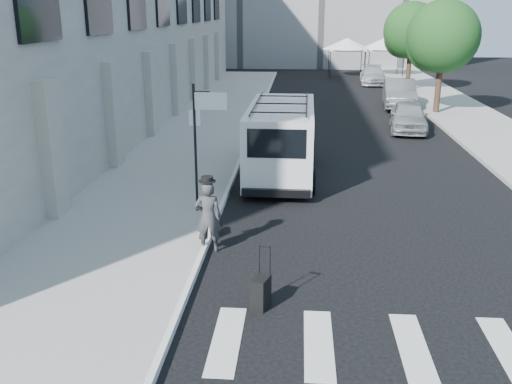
% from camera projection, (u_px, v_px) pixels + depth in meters
% --- Properties ---
extents(ground, '(120.00, 120.00, 0.00)m').
position_uv_depth(ground, '(288.00, 268.00, 12.71)').
color(ground, black).
rests_on(ground, ground).
extents(sidewalk_left, '(4.50, 48.00, 0.15)m').
position_uv_depth(sidewalk_left, '(210.00, 124.00, 28.18)').
color(sidewalk_left, gray).
rests_on(sidewalk_left, ground).
extents(sidewalk_right, '(4.00, 56.00, 0.15)m').
position_uv_depth(sidewalk_right, '(462.00, 114.00, 31.01)').
color(sidewalk_right, gray).
rests_on(sidewalk_right, ground).
extents(sign_pole, '(1.03, 0.07, 3.50)m').
position_uv_depth(sign_pole, '(203.00, 122.00, 15.11)').
color(sign_pole, black).
rests_on(sign_pole, sidewalk_left).
extents(tree_near, '(3.80, 3.83, 6.03)m').
position_uv_depth(tree_near, '(440.00, 39.00, 30.07)').
color(tree_near, black).
rests_on(tree_near, ground).
extents(tree_far, '(3.80, 3.83, 6.03)m').
position_uv_depth(tree_far, '(410.00, 33.00, 38.61)').
color(tree_far, black).
rests_on(tree_far, ground).
extents(tent_left, '(4.00, 4.00, 3.20)m').
position_uv_depth(tent_left, '(347.00, 44.00, 47.65)').
color(tent_left, black).
rests_on(tent_left, ground).
extents(tent_right, '(4.00, 4.00, 3.20)m').
position_uv_depth(tent_right, '(385.00, 44.00, 47.90)').
color(tent_right, black).
rests_on(tent_right, ground).
extents(businessman, '(0.67, 0.47, 1.73)m').
position_uv_depth(businessman, '(208.00, 217.00, 13.33)').
color(businessman, '#363638').
rests_on(businessman, ground).
extents(briefcase, '(0.20, 0.46, 0.34)m').
position_uv_depth(briefcase, '(215.00, 229.00, 14.48)').
color(briefcase, black).
rests_on(briefcase, ground).
extents(suitcase, '(0.39, 0.50, 1.22)m').
position_uv_depth(suitcase, '(261.00, 292.00, 10.92)').
color(suitcase, black).
rests_on(suitcase, ground).
extents(cargo_van, '(2.39, 6.55, 2.44)m').
position_uv_depth(cargo_van, '(281.00, 139.00, 19.48)').
color(cargo_van, silver).
rests_on(cargo_van, ground).
extents(parked_car_a, '(2.15, 4.27, 1.40)m').
position_uv_depth(parked_car_a, '(408.00, 116.00, 26.74)').
color(parked_car_a, '#989B9F').
rests_on(parked_car_a, ground).
extents(parked_car_b, '(2.15, 5.03, 1.61)m').
position_uv_depth(parked_car_b, '(399.00, 94.00, 33.13)').
color(parked_car_b, slate).
rests_on(parked_car_b, ground).
extents(parked_car_c, '(2.12, 4.66, 1.32)m').
position_uv_depth(parked_car_c, '(373.00, 75.00, 43.52)').
color(parked_car_c, '#AEB0B6').
rests_on(parked_car_c, ground).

